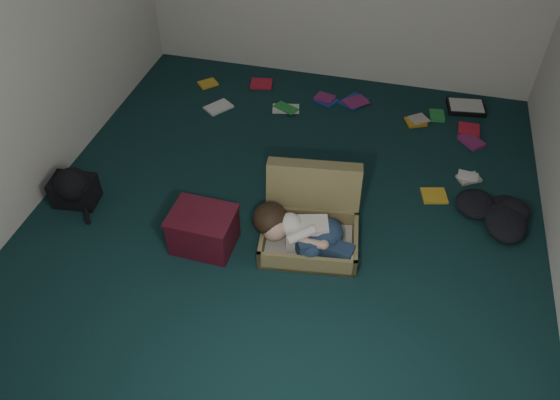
% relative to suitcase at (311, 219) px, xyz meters
% --- Properties ---
extents(floor, '(4.50, 4.50, 0.00)m').
position_rel_suitcase_xyz_m(floor, '(-0.23, 0.10, -0.16)').
color(floor, '#102E2F').
rests_on(floor, ground).
extents(wall_left, '(0.00, 4.50, 4.50)m').
position_rel_suitcase_xyz_m(wall_left, '(-2.23, 0.10, 1.14)').
color(wall_left, silver).
rests_on(wall_left, ground).
extents(suitcase, '(0.80, 0.79, 0.53)m').
position_rel_suitcase_xyz_m(suitcase, '(0.00, 0.00, 0.00)').
color(suitcase, olive).
rests_on(suitcase, floor).
extents(person, '(0.79, 0.38, 0.33)m').
position_rel_suitcase_xyz_m(person, '(-0.03, -0.18, 0.04)').
color(person, white).
rests_on(person, suitcase).
extents(maroon_bin, '(0.48, 0.38, 0.32)m').
position_rel_suitcase_xyz_m(maroon_bin, '(-0.75, -0.31, 0.00)').
color(maroon_bin, '#4C0F1D').
rests_on(maroon_bin, floor).
extents(backpack, '(0.46, 0.38, 0.26)m').
position_rel_suitcase_xyz_m(backpack, '(-1.93, -0.11, -0.03)').
color(backpack, black).
rests_on(backpack, floor).
extents(clothing_pile, '(0.61, 0.56, 0.16)m').
position_rel_suitcase_xyz_m(clothing_pile, '(1.37, 0.53, -0.08)').
color(clothing_pile, black).
rests_on(clothing_pile, floor).
extents(paper_tray, '(0.39, 0.32, 0.05)m').
position_rel_suitcase_xyz_m(paper_tray, '(1.16, 2.05, -0.13)').
color(paper_tray, black).
rests_on(paper_tray, floor).
extents(book_scatter, '(2.95, 1.57, 0.02)m').
position_rel_suitcase_xyz_m(book_scatter, '(0.14, 1.58, -0.15)').
color(book_scatter, gold).
rests_on(book_scatter, floor).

